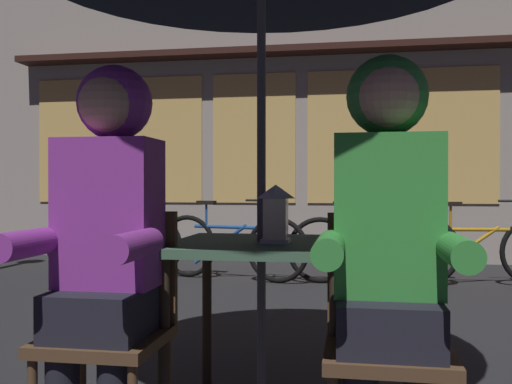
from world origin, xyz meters
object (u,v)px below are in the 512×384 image
person_right_hooded (388,223)px  chair_right (387,330)px  person_left_hooded (106,220)px  bicycle_fourth (480,250)px  cafe_table (261,266)px  chair_left (113,318)px  bicycle_second (231,246)px  lantern (276,212)px  bicycle_nearest (111,243)px  bicycle_third (372,249)px

person_right_hooded → chair_right: bearing=90.0°
person_left_hooded → bicycle_fourth: bearing=62.3°
chair_right → cafe_table: bearing=142.5°
cafe_table → bicycle_fourth: size_ratio=0.44×
chair_left → bicycle_second: size_ratio=0.53×
person_left_hooded → lantern: bearing=34.1°
cafe_table → bicycle_nearest: size_ratio=0.44×
chair_left → bicycle_nearest: size_ratio=0.52×
chair_right → person_right_hooded: (0.00, -0.06, 0.36)m
bicycle_nearest → bicycle_third: same height
cafe_table → bicycle_second: bearing=104.2°
bicycle_nearest → bicycle_third: (2.81, -0.18, 0.00)m
cafe_table → bicycle_third: bearing=80.8°
bicycle_nearest → chair_right: bearing=-55.4°
chair_right → bicycle_second: 4.04m
person_left_hooded → bicycle_third: 4.01m
chair_left → chair_right: same height
bicycle_nearest → chair_left: bearing=-65.9°
bicycle_second → bicycle_third: bearing=-1.0°
cafe_table → person_left_hooded: size_ratio=0.53×
person_right_hooded → bicycle_second: 4.12m
bicycle_nearest → bicycle_second: same height
chair_left → bicycle_third: (1.03, 3.78, -0.14)m
bicycle_third → person_right_hooded: bearing=-91.1°
cafe_table → bicycle_second: (-0.87, 3.44, -0.29)m
chair_left → bicycle_nearest: chair_left is taller
person_right_hooded → bicycle_second: size_ratio=0.85×
cafe_table → person_left_hooded: bearing=-138.4°
lantern → chair_right: bearing=-37.2°
cafe_table → person_left_hooded: 0.67m
cafe_table → lantern: lantern is taller
cafe_table → bicycle_fourth: bearing=65.6°
chair_left → bicycle_fourth: bearing=61.9°
cafe_table → chair_left: size_ratio=0.85×
lantern → bicycle_third: size_ratio=0.14×
cafe_table → lantern: 0.24m
chair_left → bicycle_fourth: (2.07, 3.88, -0.14)m
chair_right → bicycle_nearest: bearing=124.6°
chair_left → person_left_hooded: person_left_hooded is taller
chair_right → bicycle_fourth: chair_right is taller
cafe_table → bicycle_fourth: bicycle_fourth is taller
chair_right → bicycle_second: chair_right is taller
chair_left → bicycle_nearest: 4.35m
lantern → person_left_hooded: size_ratio=0.17×
lantern → bicycle_nearest: lantern is taller
bicycle_second → bicycle_third: size_ratio=0.98×
bicycle_second → person_left_hooded: bearing=-84.2°
chair_left → person_right_hooded: bearing=-3.4°
person_left_hooded → person_right_hooded: size_ratio=1.00×
cafe_table → person_right_hooded: (0.48, -0.43, 0.21)m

